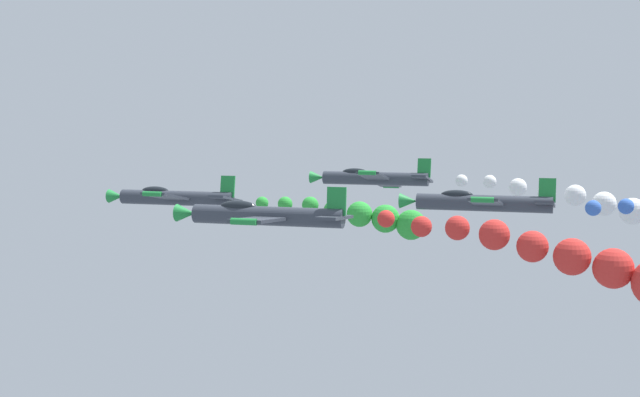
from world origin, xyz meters
The scene contains 5 objects.
airplane_lead centered at (0.30, 11.54, 102.02)m, with size 9.47×10.35×2.87m.
smoke_trail_lead centered at (0.78, -3.54, 101.00)m, with size 2.44×12.45×2.89m.
airplane_left_inner centered at (-12.16, -0.35, 102.45)m, with size 9.56×10.35×2.39m.
airplane_right_inner centered at (12.23, -0.99, 102.92)m, with size 9.45×10.35×2.94m.
airplane_left_outer centered at (-0.12, -11.31, 102.34)m, with size 9.49×10.35×2.82m.
Camera 1 is at (-58.03, -17.55, 108.14)m, focal length 48.26 mm.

